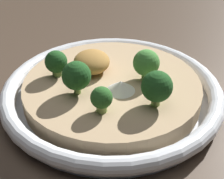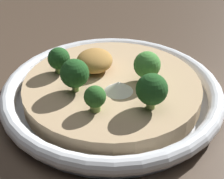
{
  "view_description": "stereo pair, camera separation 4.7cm",
  "coord_description": "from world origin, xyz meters",
  "px_view_note": "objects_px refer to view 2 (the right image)",
  "views": [
    {
      "loc": [
        -0.39,
        -0.02,
        0.29
      ],
      "look_at": [
        0.0,
        0.0,
        0.02
      ],
      "focal_mm": 55.0,
      "sensor_mm": 36.0,
      "label": 1
    },
    {
      "loc": [
        -0.39,
        -0.07,
        0.29
      ],
      "look_at": [
        0.0,
        0.0,
        0.02
      ],
      "focal_mm": 55.0,
      "sensor_mm": 36.0,
      "label": 2
    }
  ],
  "objects_px": {
    "broccoli_back_left": "(95,98)",
    "broccoli_front_right": "(147,65)",
    "broccoli_back": "(75,74)",
    "broccoli_front_left": "(152,90)",
    "risotto_bowl": "(112,92)",
    "broccoli_back_right": "(59,59)"
  },
  "relations": [
    {
      "from": "risotto_bowl",
      "to": "broccoli_back",
      "type": "relative_size",
      "value": 6.77
    },
    {
      "from": "broccoli_back",
      "to": "broccoli_front_left",
      "type": "xyz_separation_m",
      "value": [
        -0.02,
        -0.1,
        0.0
      ]
    },
    {
      "from": "broccoli_back_left",
      "to": "risotto_bowl",
      "type": "bearing_deg",
      "value": -7.12
    },
    {
      "from": "risotto_bowl",
      "to": "broccoli_front_left",
      "type": "bearing_deg",
      "value": -130.42
    },
    {
      "from": "broccoli_front_right",
      "to": "broccoli_back_left",
      "type": "bearing_deg",
      "value": 144.99
    },
    {
      "from": "risotto_bowl",
      "to": "broccoli_front_right",
      "type": "height_order",
      "value": "broccoli_front_right"
    },
    {
      "from": "broccoli_back",
      "to": "broccoli_front_left",
      "type": "relative_size",
      "value": 0.97
    },
    {
      "from": "broccoli_back",
      "to": "broccoli_back_right",
      "type": "xyz_separation_m",
      "value": [
        0.04,
        0.03,
        -0.01
      ]
    },
    {
      "from": "broccoli_back",
      "to": "broccoli_back_left",
      "type": "bearing_deg",
      "value": -136.58
    },
    {
      "from": "broccoli_back",
      "to": "broccoli_back_right",
      "type": "height_order",
      "value": "broccoli_back"
    },
    {
      "from": "broccoli_back_right",
      "to": "broccoli_front_right",
      "type": "bearing_deg",
      "value": -90.76
    },
    {
      "from": "broccoli_front_left",
      "to": "broccoli_front_right",
      "type": "relative_size",
      "value": 1.06
    },
    {
      "from": "broccoli_back_left",
      "to": "broccoli_back_right",
      "type": "xyz_separation_m",
      "value": [
        0.08,
        0.07,
        0.0
      ]
    },
    {
      "from": "broccoli_back_right",
      "to": "broccoli_front_left",
      "type": "bearing_deg",
      "value": -114.33
    },
    {
      "from": "broccoli_back_left",
      "to": "broccoli_front_right",
      "type": "xyz_separation_m",
      "value": [
        0.08,
        -0.05,
        0.01
      ]
    },
    {
      "from": "broccoli_back_left",
      "to": "broccoli_front_left",
      "type": "xyz_separation_m",
      "value": [
        0.02,
        -0.07,
        0.01
      ]
    },
    {
      "from": "broccoli_back",
      "to": "broccoli_back_left",
      "type": "distance_m",
      "value": 0.05
    },
    {
      "from": "risotto_bowl",
      "to": "broccoli_back_left",
      "type": "bearing_deg",
      "value": 172.88
    },
    {
      "from": "broccoli_back_left",
      "to": "broccoli_front_right",
      "type": "height_order",
      "value": "broccoli_front_right"
    },
    {
      "from": "broccoli_back",
      "to": "broccoli_front_left",
      "type": "height_order",
      "value": "broccoli_front_left"
    },
    {
      "from": "broccoli_front_right",
      "to": "broccoli_front_left",
      "type": "bearing_deg",
      "value": -169.08
    },
    {
      "from": "broccoli_back",
      "to": "broccoli_back_left",
      "type": "xyz_separation_m",
      "value": [
        -0.04,
        -0.03,
        -0.01
      ]
    }
  ]
}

